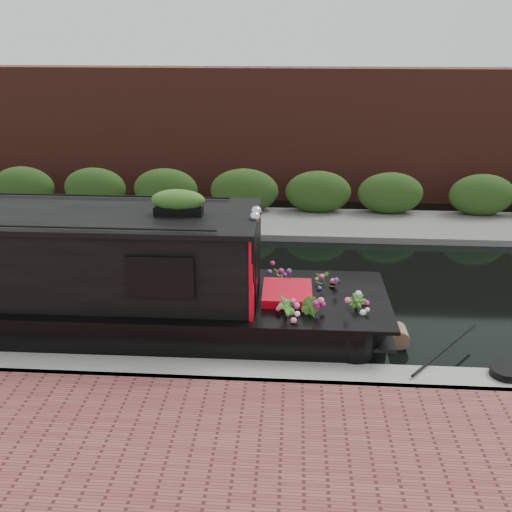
{
  "coord_description": "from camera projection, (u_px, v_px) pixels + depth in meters",
  "views": [
    {
      "loc": [
        1.46,
        -10.72,
        5.15
      ],
      "look_at": [
        0.78,
        -0.6,
        1.04
      ],
      "focal_mm": 40.0,
      "sensor_mm": 36.0,
      "label": 1
    }
  ],
  "objects": [
    {
      "name": "narrowboat",
      "position": [
        10.0,
        287.0,
        10.03
      ],
      "size": [
        12.6,
        2.28,
        2.94
      ],
      "rotation": [
        0.0,
        0.0,
        0.01
      ],
      "color": "black",
      "rests_on": "ground"
    },
    {
      "name": "coiled_mooring_rope",
      "position": [
        505.0,
        372.0,
        8.58
      ],
      "size": [
        0.46,
        0.46,
        0.12
      ],
      "primitive_type": "cylinder",
      "color": "black",
      "rests_on": "near_bank_coping"
    },
    {
      "name": "near_bank_coping",
      "position": [
        195.0,
        381.0,
        8.89
      ],
      "size": [
        40.0,
        0.6,
        0.5
      ],
      "primitive_type": "cube",
      "color": "gray",
      "rests_on": "ground"
    },
    {
      "name": "ground",
      "position": [
        221.0,
        290.0,
        11.94
      ],
      "size": [
        80.0,
        80.0,
        0.0
      ],
      "primitive_type": "plane",
      "color": "black",
      "rests_on": "ground"
    },
    {
      "name": "far_hedge",
      "position": [
        243.0,
        215.0,
        16.66
      ],
      "size": [
        40.0,
        1.1,
        2.8
      ],
      "primitive_type": "cube",
      "color": "#234115",
      "rests_on": "ground"
    },
    {
      "name": "rope_fender",
      "position": [
        398.0,
        336.0,
        9.87
      ],
      "size": [
        0.33,
        0.42,
        0.33
      ],
      "primitive_type": "cylinder",
      "rotation": [
        1.57,
        0.0,
        0.0
      ],
      "color": "brown",
      "rests_on": "ground"
    },
    {
      "name": "far_brick_wall",
      "position": [
        248.0,
        196.0,
        18.6
      ],
      "size": [
        40.0,
        1.0,
        8.0
      ],
      "primitive_type": "cube",
      "color": "#54261C",
      "rests_on": "ground"
    },
    {
      "name": "far_bank_path",
      "position": [
        240.0,
        225.0,
        15.82
      ],
      "size": [
        40.0,
        2.4,
        0.34
      ],
      "primitive_type": "cube",
      "color": "#62615D",
      "rests_on": "ground"
    }
  ]
}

